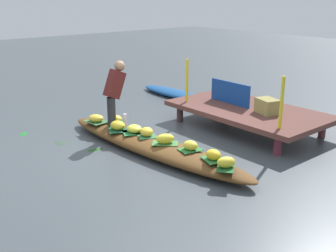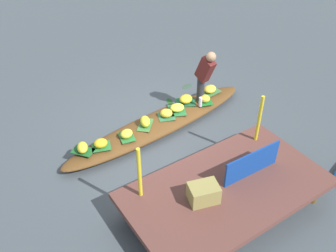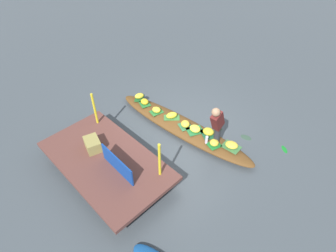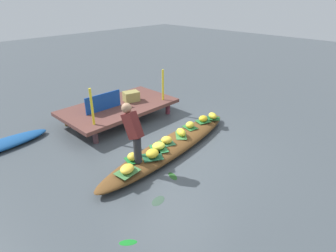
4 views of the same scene
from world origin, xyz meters
The scene contains 30 objects.
canal_water centered at (0.00, 0.00, 0.00)m, with size 40.00×40.00×0.00m, color #41484E.
dock_platform centered at (0.25, 2.32, 0.38)m, with size 3.20×1.80×0.44m.
vendor_boat centered at (0.00, 0.00, 0.13)m, with size 4.44×0.76×0.25m, color brown.
leaf_mat_0 centered at (-0.77, -0.18, 0.26)m, with size 0.41×0.33×0.01m, color #1B5132.
banana_bunch_0 centered at (-0.77, -0.18, 0.34)m, with size 0.29×0.26×0.17m, color gold.
leaf_mat_1 centered at (-1.48, -0.23, 0.26)m, with size 0.44×0.33×0.01m, color #3B6F3B.
banana_bunch_1 centered at (-1.48, -0.23, 0.33)m, with size 0.32×0.25×0.14m, color yellow.
leaf_mat_2 centered at (0.86, 0.16, 0.26)m, with size 0.35×0.27×0.01m, color #2B7132.
banana_bunch_2 centered at (0.86, 0.16, 0.33)m, with size 0.25×0.21×0.15m, color yellow.
leaf_mat_3 centered at (0.37, 0.03, 0.26)m, with size 0.44×0.25×0.01m, color #3E793B.
banana_bunch_3 centered at (0.37, 0.03, 0.34)m, with size 0.31×0.19×0.17m, color yellow.
leaf_mat_4 centered at (-0.44, -0.03, 0.26)m, with size 0.42×0.34×0.01m, color #26713A.
banana_bunch_4 centered at (-0.44, -0.03, 0.33)m, with size 0.30×0.26×0.14m, color yellow.
leaf_mat_5 centered at (1.38, 0.15, 0.26)m, with size 0.35×0.28×0.01m, color #276F33.
banana_bunch_5 centered at (1.38, 0.15, 0.33)m, with size 0.25×0.22×0.16m, color gold.
leaf_mat_6 centered at (-0.14, 0.02, 0.26)m, with size 0.32×0.33×0.01m, color #337044.
banana_bunch_6 centered at (-0.14, 0.02, 0.34)m, with size 0.23×0.25×0.16m, color yellow.
leaf_mat_7 centered at (1.71, 0.07, 0.26)m, with size 0.39×0.25×0.01m, color #1B5525.
banana_bunch_7 centered at (1.71, 0.07, 0.34)m, with size 0.28×0.19×0.16m, color yellow.
leaf_mat_8 centered at (-1.13, 0.02, 0.26)m, with size 0.32×0.29×0.01m, color #1C702C.
banana_bunch_8 centered at (-1.13, 0.02, 0.33)m, with size 0.23×0.22×0.16m, color gold.
vendor_person centered at (-1.10, -0.01, 0.95)m, with size 0.22×0.48×1.22m.
water_bottle centered at (-0.95, 0.10, 0.36)m, with size 0.07×0.07×0.22m, color silver.
market_banner centered at (-0.25, 2.32, 0.68)m, with size 1.08×0.03×0.47m, color navy.
railing_post_west centered at (-0.95, 1.72, 0.90)m, with size 0.06×0.06×0.92m, color yellow.
railing_post_east centered at (1.45, 1.72, 0.90)m, with size 0.06×0.06×0.92m, color yellow.
produce_crate centered at (0.72, 2.33, 0.59)m, with size 0.44×0.32×0.29m, color olive.
drifting_plant_0 centered at (-2.39, -1.37, 0.00)m, with size 0.27×0.12×0.01m, color #167A23.
drifting_plant_1 centered at (-0.71, -0.72, 0.00)m, with size 0.29×0.13×0.01m, color #1E4A1B.
drifting_plant_2 centered at (-1.44, -1.03, 0.00)m, with size 0.31×0.19×0.01m, color #32493A.
Camera 2 is at (3.27, 5.20, 4.73)m, focal length 39.99 mm.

